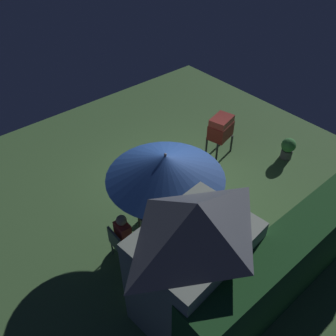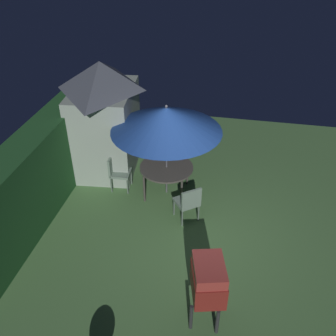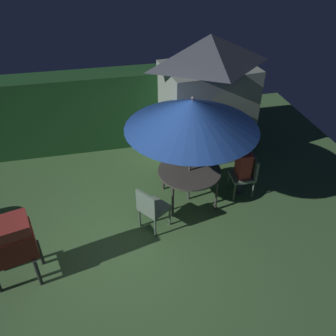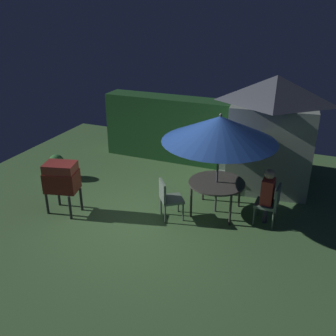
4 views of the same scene
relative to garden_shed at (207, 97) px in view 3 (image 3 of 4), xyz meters
name	(u,v)px [view 3 (image 3 of 4)]	position (x,y,z in m)	size (l,w,h in m)	color
ground_plane	(139,238)	(-2.02, -2.60, -1.45)	(11.00, 11.00, 0.00)	#47703D
hedge_backdrop	(116,109)	(-2.02, 0.90, -0.51)	(5.92, 0.73, 1.88)	#1E4C23
garden_shed	(207,97)	(0.00, 0.00, 0.00)	(2.21, 1.72, 2.85)	gray
patio_table	(189,172)	(-0.85, -1.74, -0.77)	(1.25, 1.25, 0.75)	#47423D
patio_umbrella	(192,114)	(-0.85, -1.74, 0.52)	(2.45, 2.45, 2.30)	#4C4C51
bbq_grill	(10,241)	(-4.01, -3.05, -0.61)	(0.80, 0.66, 1.20)	maroon
chair_near_shed	(246,173)	(0.35, -1.79, -0.93)	(0.48, 0.48, 0.90)	slate
chair_far_side	(173,148)	(-0.91, -0.54, -0.93)	(0.48, 0.49, 0.90)	slate
chair_toward_hedge	(151,207)	(-1.74, -2.40, -0.93)	(0.65, 0.65, 0.90)	slate
person_in_red	(244,163)	(0.26, -1.78, -0.67)	(0.25, 0.35, 1.26)	#CC3D33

